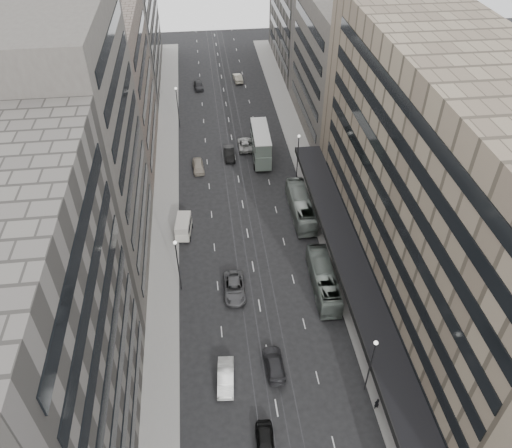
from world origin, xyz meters
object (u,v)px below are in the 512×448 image
sedan_2 (234,288)px  bus_far (301,206)px  pedestrian (377,404)px  bus_near (323,280)px  sedan_0 (265,443)px  panel_van (183,226)px  double_decker (261,144)px  sedan_1 (226,377)px

sedan_2 → bus_far: bearing=54.4°
sedan_2 → pedestrian: 22.20m
bus_near → sedan_0: bus_near is taller
panel_van → double_decker: bearing=61.4°
pedestrian → panel_van: bearing=-71.9°
double_decker → panel_van: 23.63m
sedan_0 → sedan_1: (-3.26, 7.68, 0.04)m
bus_near → sedan_0: (-10.23, -19.90, -0.79)m
pedestrian → sedan_0: bearing=-2.2°
pedestrian → sedan_1: bearing=-33.1°
bus_near → panel_van: (-17.70, 12.89, -0.06)m
bus_far → panel_van: bearing=8.3°
double_decker → sedan_0: bearing=-95.2°
sedan_0 → sedan_1: sedan_1 is taller
double_decker → sedan_0: 52.38m
double_decker → sedan_0: (-6.28, -51.96, -2.17)m
bus_far → sedan_2: (-11.40, -14.71, -0.83)m
sedan_1 → panel_van: bearing=104.4°
bus_far → sedan_1: bus_far is taller
bus_far → sedan_2: bus_far is taller
panel_van → sedan_0: bearing=-70.1°
panel_van → sedan_1: panel_van is taller
double_decker → sedan_0: size_ratio=2.20×
sedan_2 → pedestrian: (13.10, -17.92, 0.14)m
bus_far → sedan_2: bearing=52.5°
sedan_2 → sedan_0: bearing=-84.6°
sedan_1 → pedestrian: pedestrian is taller
double_decker → sedan_1: double_decker is taller
bus_near → bus_far: (0.00, 15.36, 0.08)m
bus_far → sedan_0: 36.72m
sedan_1 → bus_far: bearing=68.8°
bus_far → sedan_2: size_ratio=2.02×
panel_van → sedan_2: size_ratio=0.78×
double_decker → sedan_2: size_ratio=1.72×
panel_van → sedan_0: 33.64m
bus_near → double_decker: size_ratio=1.12×
panel_van → bus_near: bearing=-29.0°
bus_far → sedan_1: 30.71m
bus_far → pedestrian: size_ratio=7.33×
panel_van → pedestrian: bearing=-50.2°
bus_near → pedestrian: size_ratio=6.99×
bus_near → panel_van: bearing=-34.1°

